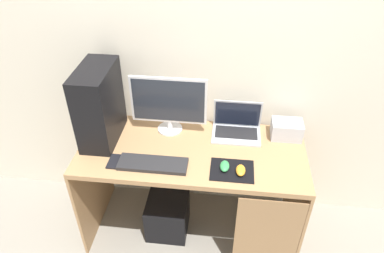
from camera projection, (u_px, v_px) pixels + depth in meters
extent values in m
plane|color=gray|center=(192.00, 226.00, 2.75)|extent=(8.00, 8.00, 0.00)
cube|color=beige|center=(199.00, 49.00, 2.28)|extent=(4.00, 0.04, 2.60)
cube|color=#A37A51|center=(192.00, 151.00, 2.31)|extent=(1.45, 0.65, 0.03)
cube|color=#A37A51|center=(94.00, 184.00, 2.60)|extent=(0.02, 0.65, 0.74)
cube|color=#A37A51|center=(295.00, 202.00, 2.47)|extent=(0.02, 0.65, 0.74)
cube|color=#96704B|center=(267.00, 234.00, 2.21)|extent=(0.40, 0.01, 0.59)
cube|color=black|center=(99.00, 105.00, 2.26)|extent=(0.20, 0.40, 0.50)
cylinder|color=silver|center=(170.00, 129.00, 2.47)|extent=(0.17, 0.17, 0.01)
cylinder|color=silver|center=(170.00, 124.00, 2.44)|extent=(0.04, 0.04, 0.06)
cube|color=silver|center=(169.00, 100.00, 2.32)|extent=(0.50, 0.02, 0.33)
cube|color=#232833|center=(168.00, 101.00, 2.31)|extent=(0.47, 0.00, 0.30)
cube|color=#B7BCC6|center=(236.00, 135.00, 2.41)|extent=(0.32, 0.21, 0.01)
cube|color=black|center=(236.00, 133.00, 2.42)|extent=(0.28, 0.13, 0.00)
cube|color=#B7BCC6|center=(237.00, 113.00, 2.42)|extent=(0.32, 0.03, 0.21)
cube|color=black|center=(237.00, 114.00, 2.42)|extent=(0.30, 0.02, 0.18)
cube|color=#B7BCC6|center=(287.00, 130.00, 2.37)|extent=(0.20, 0.14, 0.12)
cube|color=#232326|center=(153.00, 164.00, 2.17)|extent=(0.42, 0.14, 0.02)
cube|color=black|center=(232.00, 170.00, 2.14)|extent=(0.26, 0.20, 0.00)
ellipsoid|color=#338C4C|center=(225.00, 166.00, 2.14)|extent=(0.06, 0.10, 0.03)
ellipsoid|color=orange|center=(241.00, 170.00, 2.11)|extent=(0.06, 0.10, 0.03)
cube|color=black|center=(114.00, 161.00, 2.20)|extent=(0.07, 0.13, 0.01)
cube|color=black|center=(168.00, 215.00, 2.65)|extent=(0.29, 0.29, 0.29)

